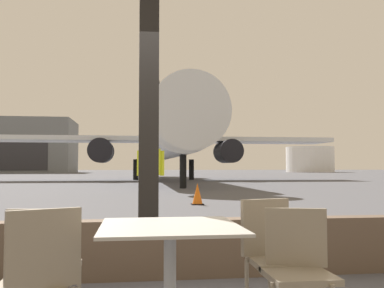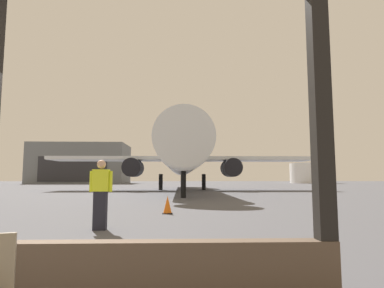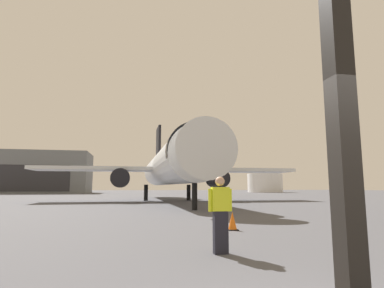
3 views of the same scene
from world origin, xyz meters
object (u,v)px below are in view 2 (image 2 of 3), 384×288
at_px(traffic_cone, 168,205).
at_px(fuel_storage_tank, 309,173).
at_px(distant_hangar, 82,164).
at_px(airplane, 182,156).
at_px(ground_crew_worker, 101,193).

height_order(traffic_cone, fuel_storage_tank, fuel_storage_tank).
bearing_deg(traffic_cone, distant_hangar, 108.95).
relative_size(airplane, fuel_storage_tank, 3.36).
xyz_separation_m(airplane, fuel_storage_tank, (33.75, 51.22, -1.05)).
distance_m(airplane, fuel_storage_tank, 61.35).
distance_m(distant_hangar, fuel_storage_tank, 59.31).
height_order(ground_crew_worker, fuel_storage_tank, fuel_storage_tank).
relative_size(traffic_cone, distant_hangar, 0.03).
height_order(ground_crew_worker, distant_hangar, distant_hangar).
bearing_deg(distant_hangar, airplane, -62.95).
bearing_deg(traffic_cone, airplane, 88.33).
relative_size(airplane, distant_hangar, 1.44).
distance_m(ground_crew_worker, traffic_cone, 4.07).
bearing_deg(airplane, fuel_storage_tank, 56.62).
bearing_deg(traffic_cone, ground_crew_worker, -112.31).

